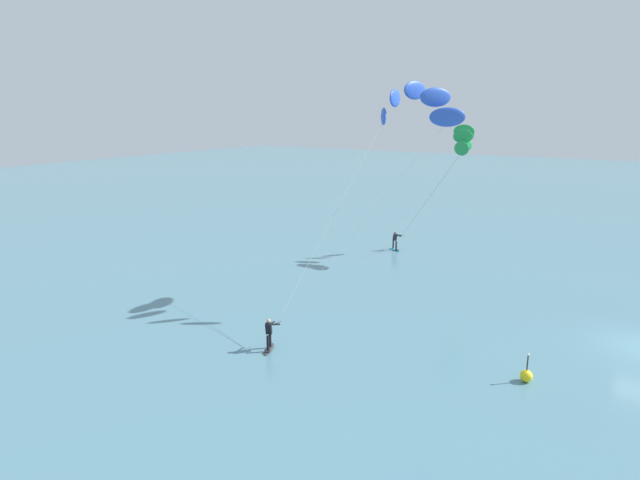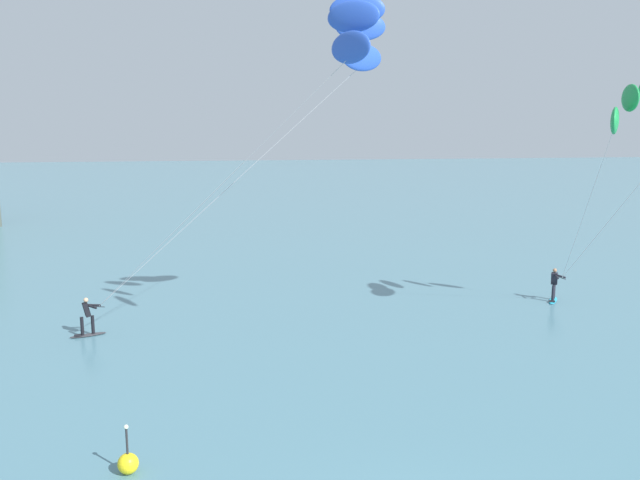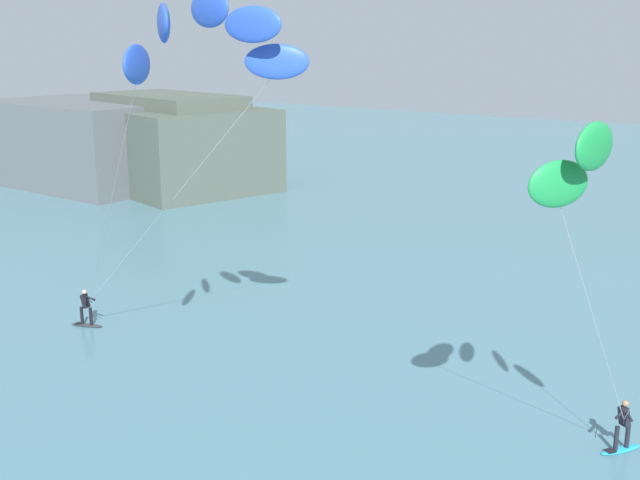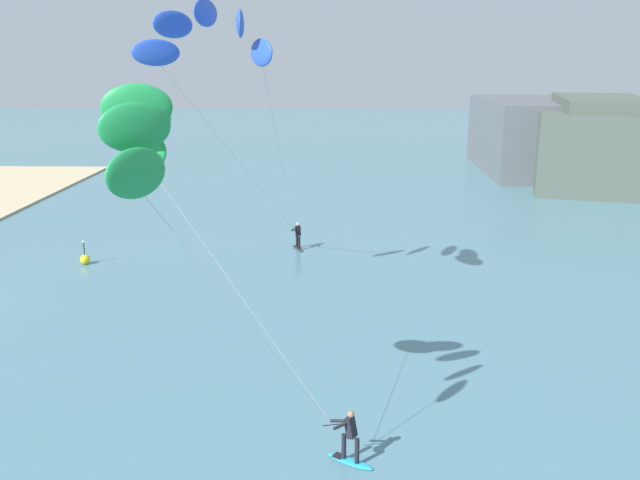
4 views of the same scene
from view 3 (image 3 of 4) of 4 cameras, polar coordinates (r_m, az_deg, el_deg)
name	(u,v)px [view 3 (image 3 of 4)]	position (r m, az deg, el deg)	size (l,w,h in m)	color
kitesurfer_nearshore	(204,51)	(24.16, -8.46, 13.46)	(13.33, 6.63, 13.66)	#333338
distant_headland	(136,143)	(70.20, -13.24, 6.86)	(25.54, 17.62, 7.87)	#4C564C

